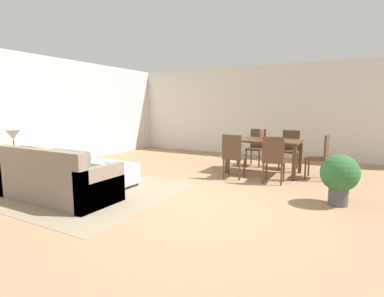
# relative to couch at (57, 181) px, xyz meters

# --- Properties ---
(ground_plane) EXTENTS (10.80, 10.80, 0.00)m
(ground_plane) POSITION_rel_couch_xyz_m (1.92, 0.88, -0.30)
(ground_plane) COLOR #9E7A56
(wall_back) EXTENTS (9.00, 0.12, 2.70)m
(wall_back) POSITION_rel_couch_xyz_m (1.92, 5.88, 1.05)
(wall_back) COLOR silver
(wall_back) RESTS_ON ground_plane
(wall_left) EXTENTS (0.12, 11.00, 2.70)m
(wall_left) POSITION_rel_couch_xyz_m (-2.58, 1.38, 1.05)
(wall_left) COLOR silver
(wall_left) RESTS_ON ground_plane
(area_rug) EXTENTS (3.00, 2.80, 0.01)m
(area_rug) POSITION_rel_couch_xyz_m (0.06, 0.57, -0.30)
(area_rug) COLOR gray
(area_rug) RESTS_ON ground_plane
(couch) EXTENTS (1.97, 0.88, 0.86)m
(couch) POSITION_rel_couch_xyz_m (0.00, 0.00, 0.00)
(couch) COLOR gray
(couch) RESTS_ON ground_plane
(ottoman_table) EXTENTS (1.05, 0.46, 0.43)m
(ottoman_table) POSITION_rel_couch_xyz_m (0.11, 1.08, -0.06)
(ottoman_table) COLOR silver
(ottoman_table) RESTS_ON ground_plane
(side_table) EXTENTS (0.40, 0.40, 0.54)m
(side_table) POSITION_rel_couch_xyz_m (-1.28, 0.10, 0.13)
(side_table) COLOR olive
(side_table) RESTS_ON ground_plane
(table_lamp) EXTENTS (0.26, 0.26, 0.53)m
(table_lamp) POSITION_rel_couch_xyz_m (-1.28, 0.10, 0.65)
(table_lamp) COLOR brown
(table_lamp) RESTS_ON side_table
(dining_table) EXTENTS (1.56, 0.89, 0.76)m
(dining_table) POSITION_rel_couch_xyz_m (2.39, 3.48, 0.36)
(dining_table) COLOR #513823
(dining_table) RESTS_ON ground_plane
(dining_chair_near_left) EXTENTS (0.42, 0.42, 0.92)m
(dining_chair_near_left) POSITION_rel_couch_xyz_m (1.97, 2.66, 0.22)
(dining_chair_near_left) COLOR #513823
(dining_chair_near_left) RESTS_ON ground_plane
(dining_chair_near_right) EXTENTS (0.43, 0.43, 0.92)m
(dining_chair_near_right) POSITION_rel_couch_xyz_m (2.80, 2.66, 0.22)
(dining_chair_near_right) COLOR #513823
(dining_chair_near_right) RESTS_ON ground_plane
(dining_chair_far_left) EXTENTS (0.43, 0.43, 0.92)m
(dining_chair_far_left) POSITION_rel_couch_xyz_m (1.99, 4.28, 0.22)
(dining_chair_far_left) COLOR #513823
(dining_chair_far_left) RESTS_ON ground_plane
(dining_chair_far_right) EXTENTS (0.42, 0.42, 0.92)m
(dining_chair_far_right) POSITION_rel_couch_xyz_m (2.80, 4.26, 0.22)
(dining_chair_far_right) COLOR #513823
(dining_chair_far_right) RESTS_ON ground_plane
(dining_chair_head_east) EXTENTS (0.43, 0.43, 0.92)m
(dining_chair_head_east) POSITION_rel_couch_xyz_m (3.57, 3.47, 0.22)
(dining_chair_head_east) COLOR #513823
(dining_chair_head_east) RESTS_ON ground_plane
(vase_centerpiece) EXTENTS (0.08, 0.08, 0.22)m
(vase_centerpiece) POSITION_rel_couch_xyz_m (2.32, 3.50, 0.57)
(vase_centerpiece) COLOR #B26659
(vase_centerpiece) RESTS_ON dining_table
(book_on_ottoman) EXTENTS (0.27, 0.21, 0.03)m
(book_on_ottoman) POSITION_rel_couch_xyz_m (0.18, 1.08, 0.14)
(book_on_ottoman) COLOR silver
(book_on_ottoman) RESTS_ON ottoman_table
(potted_plant) EXTENTS (0.56, 0.56, 0.78)m
(potted_plant) POSITION_rel_couch_xyz_m (3.98, 1.86, 0.15)
(potted_plant) COLOR #4C4C51
(potted_plant) RESTS_ON ground_plane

